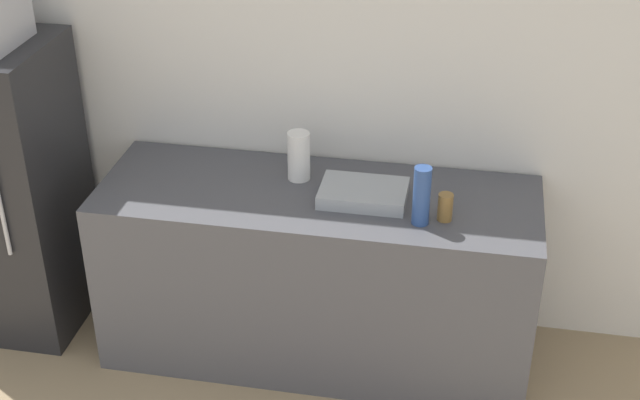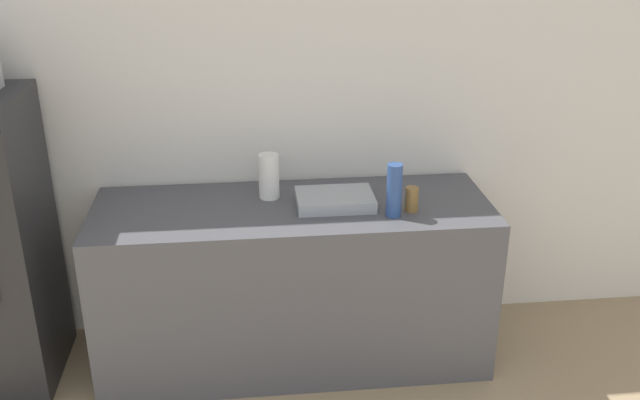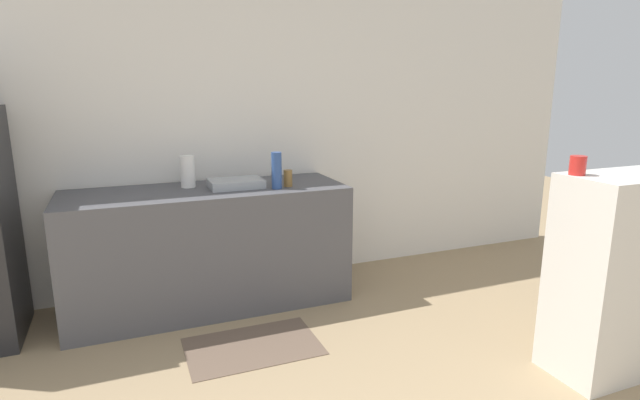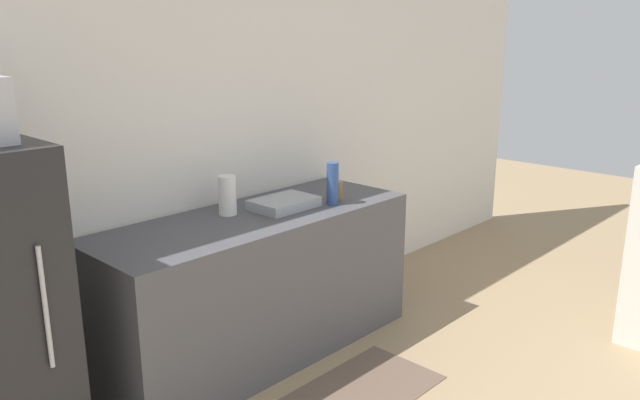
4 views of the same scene
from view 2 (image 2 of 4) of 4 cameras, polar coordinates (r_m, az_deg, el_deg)
wall_back at (r=3.77m, az=-9.33°, el=7.60°), size 8.00×0.06×2.60m
counter at (r=3.73m, az=-2.12°, el=-6.63°), size 1.99×0.70×0.88m
sink_basin at (r=3.53m, az=1.19°, el=0.03°), size 0.38×0.27×0.06m
bottle_tall at (r=3.39m, az=5.95°, el=0.78°), size 0.07×0.07×0.26m
bottle_short at (r=3.48m, az=7.35°, el=0.06°), size 0.06×0.06×0.12m
paper_towel_roll at (r=3.60m, az=-4.11°, el=1.90°), size 0.10×0.10×0.23m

